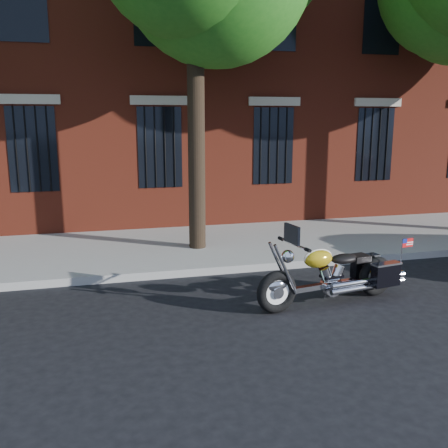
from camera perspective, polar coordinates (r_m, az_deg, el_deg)
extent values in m
plane|color=black|center=(8.22, -2.44, -8.80)|extent=(120.00, 120.00, 0.00)
cube|color=gray|center=(9.48, -4.19, -5.49)|extent=(40.00, 0.16, 0.15)
cube|color=gray|center=(11.26, -5.90, -2.70)|extent=(40.00, 3.60, 0.15)
cube|color=maroon|center=(17.92, -9.84, 21.71)|extent=(26.00, 10.00, 12.00)
cube|color=black|center=(12.75, -7.36, 8.66)|extent=(1.10, 0.14, 2.00)
cube|color=#B2A893|center=(12.71, -7.49, 13.83)|extent=(1.40, 0.20, 0.22)
cube|color=black|center=(13.01, -7.80, 23.78)|extent=(1.10, 0.14, 2.00)
cylinder|color=black|center=(12.67, -7.32, 8.64)|extent=(0.04, 0.04, 2.00)
cylinder|color=black|center=(10.64, -3.18, 9.72)|extent=(0.36, 0.36, 5.00)
torus|color=black|center=(7.66, 6.04, -7.73)|extent=(0.68, 0.26, 0.67)
torus|color=black|center=(8.72, 16.97, -5.73)|extent=(0.68, 0.26, 0.67)
cylinder|color=white|center=(7.66, 6.04, -7.73)|extent=(0.50, 0.14, 0.50)
cylinder|color=white|center=(8.72, 16.97, -5.73)|extent=(0.50, 0.14, 0.50)
ellipsoid|color=white|center=(7.62, 6.05, -7.03)|extent=(0.37, 0.18, 0.19)
ellipsoid|color=gold|center=(8.69, 17.02, -4.98)|extent=(0.37, 0.20, 0.19)
cube|color=white|center=(8.16, 11.87, -6.83)|extent=(1.49, 0.35, 0.08)
cylinder|color=white|center=(8.19, 12.15, -6.91)|extent=(0.35, 0.23, 0.32)
cylinder|color=white|center=(8.35, 15.67, -6.66)|extent=(1.25, 0.30, 0.09)
ellipsoid|color=gold|center=(7.90, 10.71, -3.91)|extent=(0.53, 0.36, 0.29)
ellipsoid|color=black|center=(8.20, 13.58, -3.89)|extent=(0.52, 0.36, 0.15)
cube|color=black|center=(8.86, 15.77, -4.64)|extent=(0.50, 0.24, 0.38)
cube|color=black|center=(8.48, 18.01, -5.51)|extent=(0.50, 0.24, 0.38)
cylinder|color=white|center=(7.59, 7.99, -2.29)|extent=(0.16, 0.77, 0.04)
sphere|color=white|center=(7.58, 7.31, -3.69)|extent=(0.23, 0.23, 0.20)
cube|color=black|center=(7.53, 7.76, -1.14)|extent=(0.11, 0.40, 0.28)
cube|color=red|center=(8.57, 20.24, -2.02)|extent=(0.22, 0.05, 0.14)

